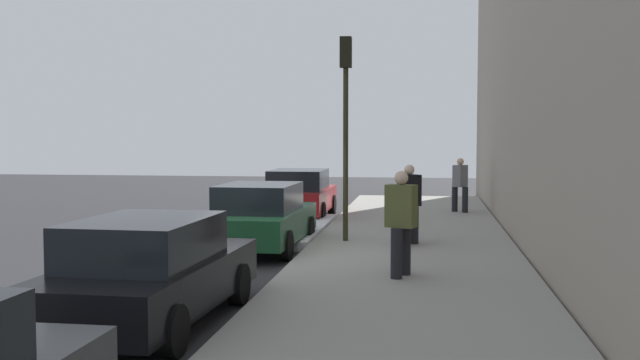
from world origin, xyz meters
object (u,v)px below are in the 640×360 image
Objects in this scene: parked_car_black at (150,272)px; pedestrian_grey_coat at (460,183)px; parked_car_red at (299,194)px; pedestrian_olive_coat at (401,220)px; parked_car_green at (261,217)px; rolling_suitcase at (401,233)px; pedestrian_black_coat at (409,201)px; traffic_light_pole at (346,105)px.

pedestrian_grey_coat reaches higher than parked_car_black.
parked_car_red is 2.23× the size of pedestrian_olive_coat.
parked_car_red is at bearing 1.51° from parked_car_green.
pedestrian_olive_coat is 2.00× the size of rolling_suitcase.
pedestrian_grey_coat is (1.24, -4.90, 0.30)m from parked_car_red.
pedestrian_olive_coat is 4.07m from pedestrian_black_coat.
pedestrian_grey_coat reaches higher than rolling_suitcase.
pedestrian_olive_coat is 3.63m from rolling_suitcase.
traffic_light_pole is (0.15, 1.47, 2.19)m from pedestrian_black_coat.
parked_car_green is at bearing 43.51° from pedestrian_olive_coat.
parked_car_green is 3.16m from rolling_suitcase.
pedestrian_olive_coat is at bearing -160.51° from parked_car_red.
parked_car_black is 4.95× the size of rolling_suitcase.
parked_car_black is 8.16m from traffic_light_pole.
pedestrian_black_coat is 0.38× the size of traffic_light_pole.
rolling_suitcase is at bearing 167.79° from pedestrian_grey_coat.
parked_car_green is 6.23m from parked_car_red.
pedestrian_olive_coat is 11.00m from pedestrian_grey_coat.
rolling_suitcase is (0.14, -3.14, -0.32)m from parked_car_green.
parked_car_green is 4.56× the size of rolling_suitcase.
pedestrian_black_coat is 2.64m from traffic_light_pole.
parked_car_black is at bearing 161.27° from pedestrian_grey_coat.
traffic_light_pole is (-6.67, 2.90, 2.24)m from pedestrian_grey_coat.
parked_car_red is 2.31× the size of pedestrian_black_coat.
rolling_suitcase is at bearing 1.76° from pedestrian_olive_coat.
pedestrian_black_coat is (7.36, -3.38, 0.34)m from parked_car_black.
pedestrian_grey_coat reaches higher than parked_car_red.
pedestrian_black_coat is at bearing -17.13° from rolling_suitcase.
parked_car_red is at bearing 19.49° from pedestrian_olive_coat.
pedestrian_grey_coat is at bearing -12.21° from rolling_suitcase.
traffic_light_pole is (7.51, -1.91, 2.54)m from parked_car_black.
parked_car_black reaches higher than rolling_suitcase.
traffic_light_pole is at bearing -14.30° from parked_car_black.
parked_car_green is at bearing -178.49° from parked_car_red.
pedestrian_olive_coat reaches higher than parked_car_black.
pedestrian_olive_coat reaches higher than pedestrian_black_coat.
parked_car_green and parked_car_red have the same top height.
rolling_suitcase is at bearing -151.50° from parked_car_red.
traffic_light_pole is at bearing 63.24° from rolling_suitcase.
traffic_light_pole is (-5.43, -2.00, 2.54)m from parked_car_red.
pedestrian_olive_coat reaches higher than rolling_suitcase.
parked_car_red is at bearing 0.38° from parked_car_black.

